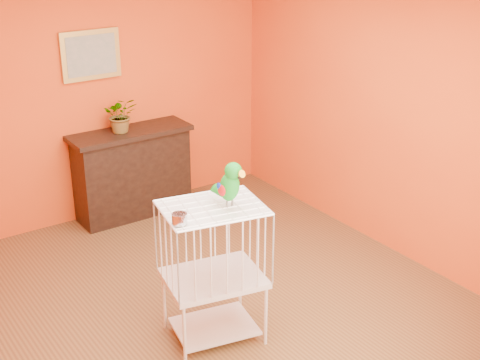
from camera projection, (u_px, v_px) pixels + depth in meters
ground at (213, 306)px, 5.65m from camera, size 4.50×4.50×0.00m
room_shell at (209, 128)px, 5.04m from camera, size 4.50×4.50×4.50m
console_cabinet at (132, 173)px, 7.15m from camera, size 1.29×0.46×0.96m
potted_plant at (122, 119)px, 6.86m from camera, size 0.44×0.47×0.29m
framed_picture at (91, 55)px, 6.67m from camera, size 0.62×0.04×0.50m
birdcage at (213, 271)px, 5.04m from camera, size 0.82×0.69×1.12m
feed_cup at (180, 219)px, 4.56m from camera, size 0.11×0.11×0.08m
parrot at (230, 184)px, 4.78m from camera, size 0.18×0.32×0.35m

